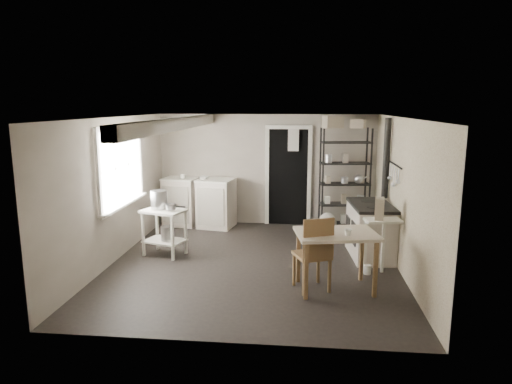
# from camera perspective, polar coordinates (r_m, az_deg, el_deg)

# --- Properties ---
(floor) EXTENTS (5.00, 5.00, 0.00)m
(floor) POSITION_cam_1_polar(r_m,az_deg,el_deg) (7.38, -0.24, -8.86)
(floor) COLOR black
(floor) RESTS_ON ground
(ceiling) EXTENTS (5.00, 5.00, 0.00)m
(ceiling) POSITION_cam_1_polar(r_m,az_deg,el_deg) (6.95, -0.25, 9.29)
(ceiling) COLOR silver
(ceiling) RESTS_ON wall_back
(wall_back) EXTENTS (4.50, 0.02, 2.30)m
(wall_back) POSITION_cam_1_polar(r_m,az_deg,el_deg) (9.53, 1.34, 2.78)
(wall_back) COLOR #A69C8E
(wall_back) RESTS_ON ground
(wall_front) EXTENTS (4.50, 0.02, 2.30)m
(wall_front) POSITION_cam_1_polar(r_m,az_deg,el_deg) (4.67, -3.50, -5.87)
(wall_front) COLOR #A69C8E
(wall_front) RESTS_ON ground
(wall_left) EXTENTS (0.02, 5.00, 2.30)m
(wall_left) POSITION_cam_1_polar(r_m,az_deg,el_deg) (7.64, -17.26, 0.27)
(wall_left) COLOR #A69C8E
(wall_left) RESTS_ON ground
(wall_right) EXTENTS (0.02, 5.00, 2.30)m
(wall_right) POSITION_cam_1_polar(r_m,az_deg,el_deg) (7.20, 17.86, -0.40)
(wall_right) COLOR #A69C8E
(wall_right) RESTS_ON ground
(window) EXTENTS (0.12, 1.76, 1.28)m
(window) POSITION_cam_1_polar(r_m,az_deg,el_deg) (7.76, -16.63, 3.08)
(window) COLOR white
(window) RESTS_ON wall_left
(doorway) EXTENTS (0.96, 0.10, 2.08)m
(doorway) POSITION_cam_1_polar(r_m,az_deg,el_deg) (9.50, 4.03, 1.82)
(doorway) COLOR white
(doorway) RESTS_ON ground
(ceiling_beam) EXTENTS (0.18, 5.00, 0.18)m
(ceiling_beam) POSITION_cam_1_polar(r_m,az_deg,el_deg) (7.18, -9.92, 8.38)
(ceiling_beam) COLOR white
(ceiling_beam) RESTS_ON ceiling
(wallpaper_panel) EXTENTS (0.01, 5.00, 2.30)m
(wallpaper_panel) POSITION_cam_1_polar(r_m,az_deg,el_deg) (7.20, 17.78, -0.40)
(wallpaper_panel) COLOR beige
(wallpaper_panel) RESTS_ON wall_right
(utensil_rail) EXTENTS (0.06, 1.20, 0.44)m
(utensil_rail) POSITION_cam_1_polar(r_m,az_deg,el_deg) (7.71, 16.69, 3.40)
(utensil_rail) COLOR #B5B5B8
(utensil_rail) RESTS_ON wall_right
(prep_table) EXTENTS (0.80, 0.68, 0.78)m
(prep_table) POSITION_cam_1_polar(r_m,az_deg,el_deg) (7.81, -11.38, -4.89)
(prep_table) COLOR white
(prep_table) RESTS_ON ground
(stockpot) EXTENTS (0.37, 0.37, 0.30)m
(stockpot) POSITION_cam_1_polar(r_m,az_deg,el_deg) (7.77, -12.03, -0.89)
(stockpot) COLOR #B5B5B8
(stockpot) RESTS_ON prep_table
(saucepan) EXTENTS (0.17, 0.17, 0.09)m
(saucepan) POSITION_cam_1_polar(r_m,az_deg,el_deg) (7.59, -10.59, -1.81)
(saucepan) COLOR #B5B5B8
(saucepan) RESTS_ON prep_table
(bucket) EXTENTS (0.25, 0.25, 0.24)m
(bucket) POSITION_cam_1_polar(r_m,az_deg,el_deg) (7.76, -11.00, -5.09)
(bucket) COLOR #B5B5B8
(bucket) RESTS_ON prep_table
(base_cabinets) EXTENTS (1.61, 0.90, 1.00)m
(base_cabinets) POSITION_cam_1_polar(r_m,az_deg,el_deg) (9.55, -7.11, -1.49)
(base_cabinets) COLOR beige
(base_cabinets) RESTS_ON ground
(mixing_bowl) EXTENTS (0.34, 0.34, 0.06)m
(mixing_bowl) POSITION_cam_1_polar(r_m,az_deg,el_deg) (9.39, -6.55, 1.37)
(mixing_bowl) COLOR white
(mixing_bowl) RESTS_ON base_cabinets
(counter_cup) EXTENTS (0.13, 0.13, 0.09)m
(counter_cup) POSITION_cam_1_polar(r_m,az_deg,el_deg) (9.44, -9.11, 1.44)
(counter_cup) COLOR white
(counter_cup) RESTS_ON base_cabinets
(shelf_rack) EXTENTS (1.01, 0.50, 2.05)m
(shelf_rack) POSITION_cam_1_polar(r_m,az_deg,el_deg) (9.20, 11.00, 1.03)
(shelf_rack) COLOR black
(shelf_rack) RESTS_ON ground
(shelf_jar) EXTENTS (0.10, 0.10, 0.17)m
(shelf_jar) POSITION_cam_1_polar(r_m,az_deg,el_deg) (9.12, 9.10, 3.61)
(shelf_jar) COLOR white
(shelf_jar) RESTS_ON shelf_rack
(storage_box_a) EXTENTS (0.42, 0.39, 0.23)m
(storage_box_a) POSITION_cam_1_polar(r_m,az_deg,el_deg) (9.01, 9.53, 7.66)
(storage_box_a) COLOR #BEB199
(storage_box_a) RESTS_ON shelf_rack
(storage_box_b) EXTENTS (0.32, 0.31, 0.17)m
(storage_box_b) POSITION_cam_1_polar(r_m,az_deg,el_deg) (9.09, 12.60, 7.45)
(storage_box_b) COLOR #BEB199
(storage_box_b) RESTS_ON shelf_rack
(stove) EXTENTS (0.72, 1.18, 0.89)m
(stove) POSITION_cam_1_polar(r_m,az_deg,el_deg) (7.80, 14.09, -4.72)
(stove) COLOR beige
(stove) RESTS_ON ground
(stovepipe) EXTENTS (0.13, 0.13, 1.31)m
(stovepipe) POSITION_cam_1_polar(r_m,az_deg,el_deg) (8.08, 15.98, 4.05)
(stovepipe) COLOR black
(stovepipe) RESTS_ON stove
(side_ledge) EXTENTS (0.58, 0.37, 0.82)m
(side_ledge) POSITION_cam_1_polar(r_m,az_deg,el_deg) (7.11, 15.45, -6.38)
(side_ledge) COLOR white
(side_ledge) RESTS_ON ground
(oats_box) EXTENTS (0.16, 0.23, 0.32)m
(oats_box) POSITION_cam_1_polar(r_m,az_deg,el_deg) (6.95, 15.18, -1.82)
(oats_box) COLOR #BEB199
(oats_box) RESTS_ON side_ledge
(work_table) EXTENTS (1.18, 0.92, 0.81)m
(work_table) POSITION_cam_1_polar(r_m,az_deg,el_deg) (6.36, 9.88, -8.70)
(work_table) COLOR beige
(work_table) RESTS_ON ground
(table_cup) EXTENTS (0.11, 0.11, 0.09)m
(table_cup) POSITION_cam_1_polar(r_m,az_deg,el_deg) (6.12, 11.41, -5.39)
(table_cup) COLOR white
(table_cup) RESTS_ON work_table
(chair) EXTENTS (0.57, 0.58, 1.04)m
(chair) POSITION_cam_1_polar(r_m,az_deg,el_deg) (6.28, 6.99, -7.84)
(chair) COLOR brown
(chair) RESTS_ON ground
(flour_sack) EXTENTS (0.43, 0.39, 0.43)m
(flour_sack) POSITION_cam_1_polar(r_m,az_deg,el_deg) (8.99, 8.92, -3.76)
(flour_sack) COLOR beige
(flour_sack) RESTS_ON ground
(floor_crock) EXTENTS (0.13, 0.13, 0.14)m
(floor_crock) POSITION_cam_1_polar(r_m,az_deg,el_deg) (7.11, 13.75, -9.34)
(floor_crock) COLOR white
(floor_crock) RESTS_ON ground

